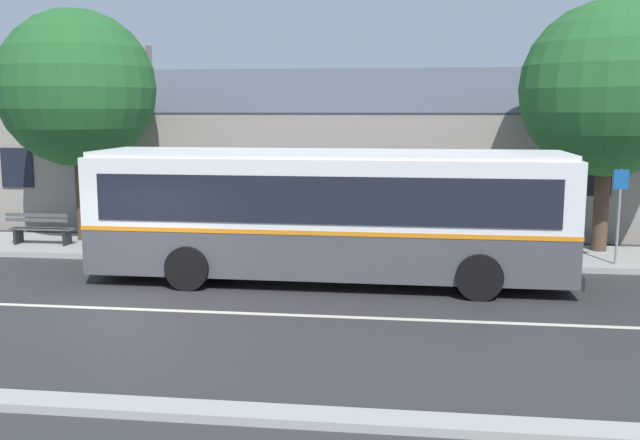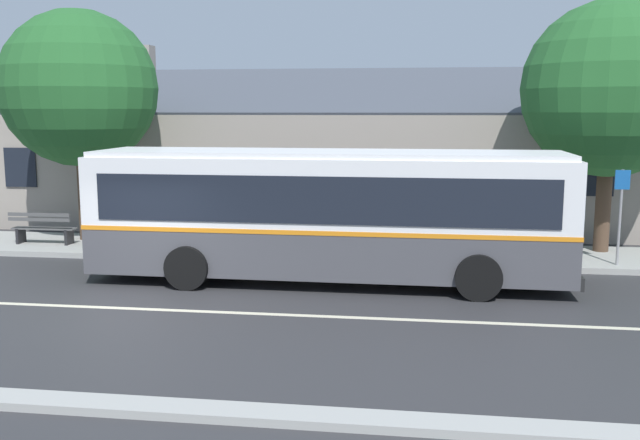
% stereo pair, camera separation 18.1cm
% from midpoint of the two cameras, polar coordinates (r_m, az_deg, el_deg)
% --- Properties ---
extents(ground_plane, '(300.00, 300.00, 0.00)m').
position_cam_midpoint_polar(ground_plane, '(15.15, -15.70, -6.86)').
color(ground_plane, '#2D2D30').
extents(sidewalk_far, '(60.00, 3.00, 0.15)m').
position_cam_midpoint_polar(sidewalk_far, '(20.63, -9.21, -2.28)').
color(sidewalk_far, '#9E9E99').
rests_on(sidewalk_far, ground).
extents(lane_divider_stripe, '(60.00, 0.16, 0.01)m').
position_cam_midpoint_polar(lane_divider_stripe, '(15.15, -15.70, -6.85)').
color(lane_divider_stripe, beige).
rests_on(lane_divider_stripe, ground).
extents(community_building, '(26.74, 10.50, 6.57)m').
position_cam_midpoint_polar(community_building, '(27.59, -0.76, 4.74)').
color(community_building, gray).
rests_on(community_building, ground).
extents(transit_bus, '(11.07, 2.82, 3.07)m').
position_cam_midpoint_polar(transit_bus, '(16.59, 0.37, 0.65)').
color(transit_bus, '#47474C').
rests_on(transit_bus, ground).
extents(bench_by_building, '(1.87, 0.51, 0.94)m').
position_cam_midpoint_polar(bench_by_building, '(22.07, -21.63, -0.74)').
color(bench_by_building, '#4C4C4C').
rests_on(bench_by_building, sidewalk_far).
extents(street_tree_primary, '(4.71, 4.71, 6.90)m').
position_cam_midpoint_polar(street_tree_primary, '(20.85, 21.53, 9.39)').
color(street_tree_primary, '#4C3828').
rests_on(street_tree_primary, ground).
extents(street_tree_secondary, '(4.56, 4.56, 6.90)m').
position_cam_midpoint_polar(street_tree_secondary, '(22.25, -19.10, 9.88)').
color(street_tree_secondary, '#4C3828').
rests_on(street_tree_secondary, ground).
extents(bus_stop_sign, '(0.36, 0.07, 2.40)m').
position_cam_midpoint_polar(bus_stop_sign, '(19.21, 22.57, 1.06)').
color(bus_stop_sign, gray).
rests_on(bus_stop_sign, sidewalk_far).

